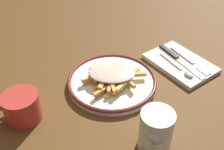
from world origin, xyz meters
The scene contains 10 objects.
ground_plane centered at (0.00, 0.00, 0.00)m, with size 2.60×2.60×0.00m, color #553617.
plate centered at (0.00, 0.00, 0.01)m, with size 0.27×0.27×0.02m.
fries_heap centered at (0.00, 0.00, 0.04)m, with size 0.18×0.16×0.04m.
napkin centered at (-0.24, 0.04, 0.01)m, with size 0.15×0.21×0.01m, color silver.
fork centered at (-0.27, 0.05, 0.02)m, with size 0.02×0.18×0.00m.
knife centered at (-0.24, 0.02, 0.02)m, with size 0.03×0.21×0.01m.
spoon centered at (-0.21, 0.07, 0.02)m, with size 0.02×0.15×0.01m.
water_glass centered at (0.04, 0.24, 0.05)m, with size 0.08×0.08×0.11m, color silver.
coffee_mug centered at (0.27, -0.01, 0.04)m, with size 0.12×0.09×0.08m.
salt_shaker centered at (0.06, 0.26, 0.05)m, with size 0.04×0.04×0.09m.
Camera 1 is at (0.33, 0.52, 0.53)m, focal length 43.18 mm.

